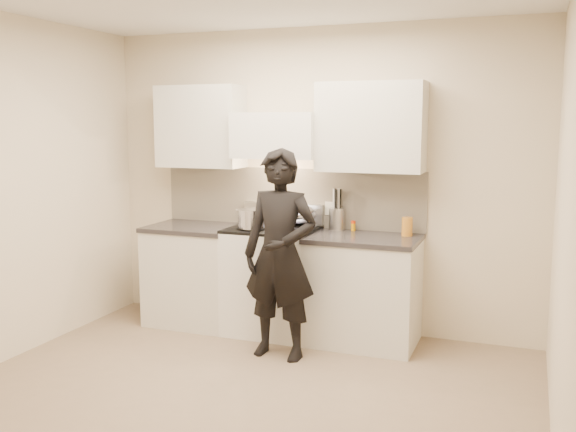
{
  "coord_description": "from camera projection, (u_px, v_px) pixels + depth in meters",
  "views": [
    {
      "loc": [
        1.8,
        -3.74,
        1.87
      ],
      "look_at": [
        -0.01,
        1.05,
        1.12
      ],
      "focal_mm": 40.0,
      "sensor_mm": 36.0,
      "label": 1
    }
  ],
  "objects": [
    {
      "name": "ground_plane",
      "position": [
        235.0,
        399.0,
        4.36
      ],
      "size": [
        4.0,
        4.0,
        0.0
      ],
      "primitive_type": "plane",
      "color": "#816A52"
    },
    {
      "name": "room_shell",
      "position": [
        248.0,
        161.0,
        4.49
      ],
      "size": [
        4.04,
        3.54,
        2.7
      ],
      "color": "beige",
      "rests_on": "ground"
    },
    {
      "name": "stove",
      "position": [
        273.0,
        280.0,
        5.72
      ],
      "size": [
        0.76,
        0.65,
        0.96
      ],
      "color": "silver",
      "rests_on": "ground"
    },
    {
      "name": "counter_right",
      "position": [
        363.0,
        290.0,
        5.43
      ],
      "size": [
        0.92,
        0.67,
        0.92
      ],
      "color": "beige",
      "rests_on": "ground"
    },
    {
      "name": "counter_left",
      "position": [
        195.0,
        274.0,
        5.99
      ],
      "size": [
        0.82,
        0.67,
        0.92
      ],
      "color": "beige",
      "rests_on": "ground"
    },
    {
      "name": "wok",
      "position": [
        297.0,
        214.0,
        5.7
      ],
      "size": [
        0.36,
        0.44,
        0.29
      ],
      "color": "silver",
      "rests_on": "stove"
    },
    {
      "name": "stock_pot",
      "position": [
        252.0,
        218.0,
        5.55
      ],
      "size": [
        0.34,
        0.3,
        0.16
      ],
      "color": "silver",
      "rests_on": "stove"
    },
    {
      "name": "utensil_crock",
      "position": [
        337.0,
        217.0,
        5.68
      ],
      "size": [
        0.14,
        0.14,
        0.37
      ],
      "color": "#ADADAE",
      "rests_on": "counter_right"
    },
    {
      "name": "spice_jar",
      "position": [
        353.0,
        226.0,
        5.63
      ],
      "size": [
        0.04,
        0.04,
        0.09
      ],
      "color": "orange",
      "rests_on": "counter_right"
    },
    {
      "name": "oil_glass",
      "position": [
        407.0,
        227.0,
        5.38
      ],
      "size": [
        0.09,
        0.09,
        0.16
      ],
      "color": "#BD7520",
      "rests_on": "counter_right"
    },
    {
      "name": "person",
      "position": [
        280.0,
        254.0,
        5.05
      ],
      "size": [
        0.63,
        0.43,
        1.67
      ],
      "primitive_type": "imported",
      "rotation": [
        0.0,
        0.0,
        -0.06
      ],
      "color": "black",
      "rests_on": "ground"
    }
  ]
}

